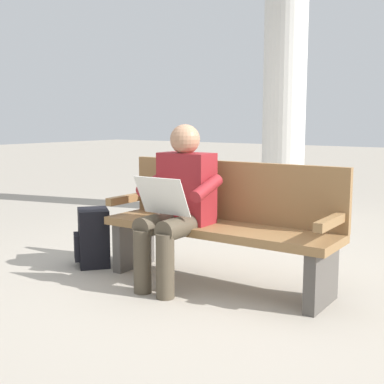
% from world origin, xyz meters
% --- Properties ---
extents(ground_plane, '(40.00, 40.00, 0.00)m').
position_xyz_m(ground_plane, '(0.00, 0.00, 0.00)').
color(ground_plane, '#A89E8E').
extents(bench_near, '(1.81, 0.51, 0.90)m').
position_xyz_m(bench_near, '(0.00, -0.07, 0.46)').
color(bench_near, olive).
rests_on(bench_near, ground).
extents(person_seated, '(0.57, 0.58, 1.18)m').
position_xyz_m(person_seated, '(0.23, 0.17, 0.63)').
color(person_seated, maroon).
rests_on(person_seated, ground).
extents(backpack, '(0.38, 0.38, 0.48)m').
position_xyz_m(backpack, '(1.11, 0.17, 0.24)').
color(backpack, black).
rests_on(backpack, ground).
extents(support_pillar, '(0.53, 0.53, 3.35)m').
position_xyz_m(support_pillar, '(0.84, -2.88, 1.68)').
color(support_pillar, silver).
rests_on(support_pillar, ground).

